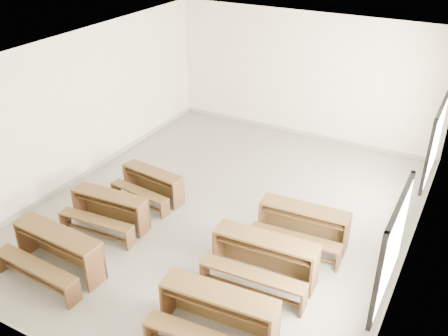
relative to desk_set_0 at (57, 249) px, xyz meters
The scene contains 7 objects.
room 3.75m from the desk_set_0, 60.04° to the left, with size 8.50×8.50×3.20m.
desk_set_0 is the anchor object (origin of this frame).
desk_set_1 1.44m from the desk_set_0, 94.23° to the left, with size 1.56×0.89×0.68m.
desk_set_2 2.64m from the desk_set_0, 89.73° to the left, with size 1.47×0.88×0.63m.
desk_set_3 3.04m from the desk_set_0, ahead, with size 1.76×1.01×0.77m.
desk_set_4 3.43m from the desk_set_0, 25.49° to the left, with size 1.77×0.99×0.77m.
desk_set_5 4.26m from the desk_set_0, 39.13° to the left, with size 1.66×0.93×0.73m.
Camera 1 is at (4.02, -7.36, 5.57)m, focal length 40.00 mm.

